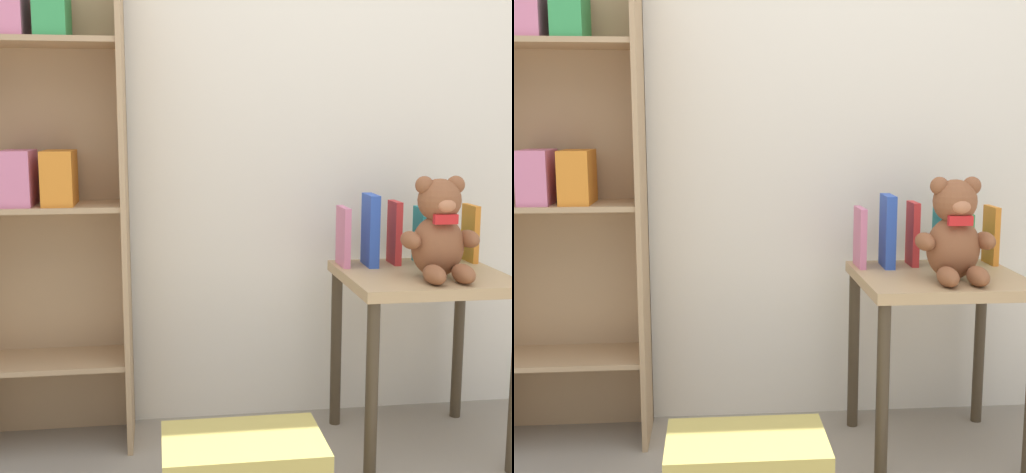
{
  "view_description": "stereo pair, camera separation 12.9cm",
  "coord_description": "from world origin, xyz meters",
  "views": [
    {
      "loc": [
        -0.53,
        -1.11,
        1.13
      ],
      "look_at": [
        -0.21,
        1.19,
        0.75
      ],
      "focal_mm": 50.0,
      "sensor_mm": 36.0,
      "label": 1
    },
    {
      "loc": [
        -0.41,
        -1.12,
        1.13
      ],
      "look_at": [
        -0.21,
        1.19,
        0.75
      ],
      "focal_mm": 50.0,
      "sensor_mm": 36.0,
      "label": 2
    }
  ],
  "objects": [
    {
      "name": "book_standing_teal",
      "position": [
        0.4,
        1.3,
        0.72
      ],
      "size": [
        0.02,
        0.11,
        0.2
      ],
      "primitive_type": "cube",
      "rotation": [
        0.0,
        0.0,
        -0.02
      ],
      "color": "teal",
      "rests_on": "display_table"
    },
    {
      "name": "book_standing_blue",
      "position": [
        0.21,
        1.28,
        0.75
      ],
      "size": [
        0.04,
        0.13,
        0.25
      ],
      "primitive_type": "cube",
      "rotation": [
        0.0,
        0.0,
        -0.05
      ],
      "color": "#2D51B7",
      "rests_on": "display_table"
    },
    {
      "name": "book_standing_orange",
      "position": [
        0.59,
        1.31,
        0.72
      ],
      "size": [
        0.02,
        0.11,
        0.21
      ],
      "primitive_type": "cube",
      "rotation": [
        0.0,
        0.0,
        0.01
      ],
      "color": "orange",
      "rests_on": "display_table"
    },
    {
      "name": "teddy_bear",
      "position": [
        0.37,
        1.06,
        0.77
      ],
      "size": [
        0.25,
        0.23,
        0.33
      ],
      "color": "brown",
      "rests_on": "display_table"
    },
    {
      "name": "bookshelf_side",
      "position": [
        -0.92,
        1.38,
        0.94
      ],
      "size": [
        0.57,
        0.28,
        1.68
      ],
      "color": "tan",
      "rests_on": "ground_plane"
    },
    {
      "name": "book_standing_green",
      "position": [
        0.49,
        1.31,
        0.71
      ],
      "size": [
        0.03,
        0.12,
        0.18
      ],
      "primitive_type": "cube",
      "rotation": [
        0.0,
        0.0,
        -0.03
      ],
      "color": "#33934C",
      "rests_on": "display_table"
    },
    {
      "name": "wall_back",
      "position": [
        0.0,
        1.53,
        1.25
      ],
      "size": [
        4.8,
        0.06,
        2.5
      ],
      "color": "silver",
      "rests_on": "ground_plane"
    },
    {
      "name": "display_table",
      "position": [
        0.35,
        1.14,
        0.52
      ],
      "size": [
        0.54,
        0.5,
        0.62
      ],
      "color": "tan",
      "rests_on": "ground_plane"
    },
    {
      "name": "book_standing_red",
      "position": [
        0.3,
        1.3,
        0.73
      ],
      "size": [
        0.03,
        0.1,
        0.22
      ],
      "primitive_type": "cube",
      "rotation": [
        0.0,
        0.0,
        -0.02
      ],
      "color": "red",
      "rests_on": "display_table"
    },
    {
      "name": "book_standing_pink",
      "position": [
        0.11,
        1.29,
        0.73
      ],
      "size": [
        0.02,
        0.13,
        0.21
      ],
      "primitive_type": "cube",
      "rotation": [
        0.0,
        0.0,
        -0.01
      ],
      "color": "#D17093",
      "rests_on": "display_table"
    }
  ]
}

